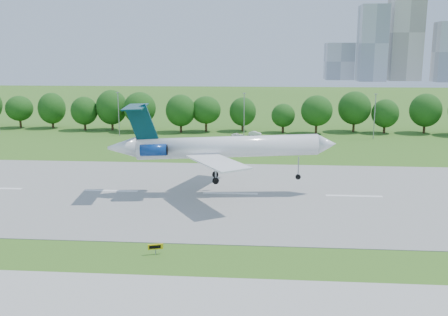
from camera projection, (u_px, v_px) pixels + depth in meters
The scene contains 9 objects.
ground at pixel (393, 259), 55.93m from camera, with size 600.00×600.00×0.00m, color #30621A.
runway at pixel (354, 196), 80.32m from camera, with size 400.00×45.00×0.08m, color gray.
tree_line at pixel (314, 111), 144.44m from camera, with size 288.40×8.40×10.40m.
light_poles at pixel (309, 115), 134.84m from camera, with size 175.90×0.25×12.19m.
skyline at pixel (400, 44), 423.22m from camera, with size 127.00×52.00×80.00m.
airliner at pixel (216, 146), 80.21m from camera, with size 37.00×26.83×12.60m.
taxi_sign_left at pixel (155, 247), 56.93m from camera, with size 1.75×0.70×1.24m.
service_vehicle_a at pixel (255, 133), 140.34m from camera, with size 1.24×3.56×1.17m, color white.
service_vehicle_b at pixel (237, 135), 137.69m from camera, with size 1.35×3.36×1.14m, color white.
Camera 1 is at (-14.87, -53.76, 22.52)m, focal length 40.00 mm.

